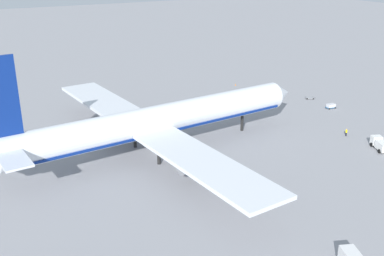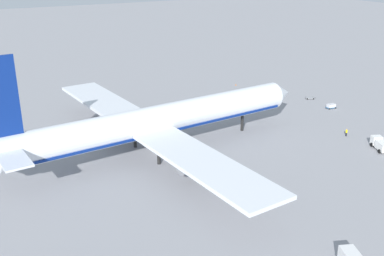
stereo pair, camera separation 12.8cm
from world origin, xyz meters
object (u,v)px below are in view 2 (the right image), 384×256
Objects in this scene: baggage_cart_0 at (331,106)px; baggage_cart_1 at (310,98)px; airliner at (153,122)px; service_truck_3 at (381,144)px; ground_worker_1 at (346,132)px; traffic_cone_0 at (236,85)px.

baggage_cart_0 is 1.10× the size of baggage_cart_1.
airliner is at bearing -165.99° from baggage_cart_1.
service_truck_3 is 3.30× the size of ground_worker_1.
baggage_cart_0 is at bearing 66.57° from service_truck_3.
ground_worker_1 is 3.25× the size of traffic_cone_0.
baggage_cart_0 is 33.19m from traffic_cone_0.
service_truck_3 is at bearing -113.43° from baggage_cart_0.
ground_worker_1 is at bearing -124.93° from baggage_cart_0.
baggage_cart_0 is at bearing -96.12° from baggage_cart_1.
service_truck_3 reaches higher than ground_worker_1.
baggage_cart_1 is at bearing 70.90° from service_truck_3.
airliner is at bearing -141.03° from traffic_cone_0.
baggage_cart_1 is (1.01, 9.44, -0.42)m from baggage_cart_0.
airliner is 48.59m from service_truck_3.
ground_worker_1 is (-11.69, -16.74, 0.23)m from baggage_cart_0.
airliner reaches higher than traffic_cone_0.
baggage_cart_0 is at bearing -72.88° from traffic_cone_0.
baggage_cart_0 reaches higher than baggage_cart_1.
baggage_cart_1 is (55.44, 13.83, -6.64)m from airliner.
airliner is at bearing 163.89° from ground_worker_1.
baggage_cart_1 is 29.11m from ground_worker_1.
baggage_cart_0 is 9.50m from baggage_cart_1.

